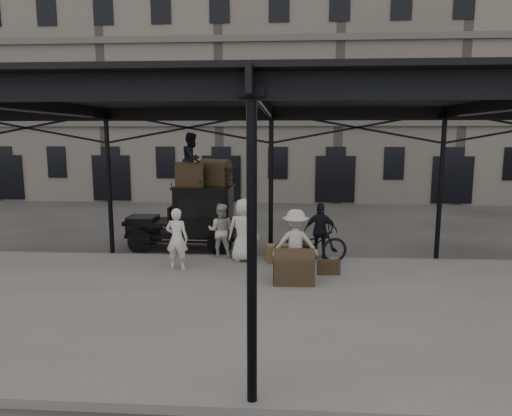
{
  "coord_description": "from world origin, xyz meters",
  "views": [
    {
      "loc": [
        0.44,
        -11.68,
        3.82
      ],
      "look_at": [
        -0.43,
        1.6,
        1.7
      ],
      "focal_mm": 32.0,
      "sensor_mm": 36.0,
      "label": 1
    }
  ],
  "objects": [
    {
      "name": "canopy",
      "position": [
        0.0,
        -1.72,
        4.6
      ],
      "size": [
        22.5,
        9.0,
        4.74
      ],
      "color": "black",
      "rests_on": "ground"
    },
    {
      "name": "platform",
      "position": [
        0.0,
        -2.0,
        0.07
      ],
      "size": [
        28.0,
        8.0,
        0.15
      ],
      "primitive_type": "cube",
      "color": "slate",
      "rests_on": "ground"
    },
    {
      "name": "steamer_trunk_platform",
      "position": [
        0.67,
        -0.61,
        0.52
      ],
      "size": [
        1.02,
        0.64,
        0.74
      ],
      "primitive_type": null,
      "rotation": [
        0.0,
        0.0,
        0.03
      ],
      "color": "#412E1E",
      "rests_on": "platform"
    },
    {
      "name": "steamer_trunk_roof_near",
      "position": [
        -2.65,
        2.92,
        2.51
      ],
      "size": [
        0.92,
        0.59,
        0.66
      ],
      "primitive_type": null,
      "rotation": [
        0.0,
        0.0,
        0.05
      ],
      "color": "#412E1E",
      "rests_on": "taxi"
    },
    {
      "name": "porter_official",
      "position": [
        1.5,
        1.8,
        0.99
      ],
      "size": [
        1.03,
        0.53,
        1.68
      ],
      "primitive_type": "imported",
      "rotation": [
        0.0,
        0.0,
        3.02
      ],
      "color": "black",
      "rests_on": "platform"
    },
    {
      "name": "porter_right",
      "position": [
        0.71,
        -0.19,
        1.05
      ],
      "size": [
        1.17,
        0.67,
        1.81
      ],
      "primitive_type": "imported",
      "rotation": [
        0.0,
        0.0,
        3.14
      ],
      "color": "beige",
      "rests_on": "platform"
    },
    {
      "name": "bicycle",
      "position": [
        1.17,
        1.19,
        0.73
      ],
      "size": [
        2.31,
        1.25,
        1.15
      ],
      "primitive_type": "imported",
      "rotation": [
        0.0,
        0.0,
        1.8
      ],
      "color": "black",
      "rests_on": "platform"
    },
    {
      "name": "ground",
      "position": [
        0.0,
        0.0,
        0.0
      ],
      "size": [
        120.0,
        120.0,
        0.0
      ],
      "primitive_type": "plane",
      "color": "#383533",
      "rests_on": "ground"
    },
    {
      "name": "wicker_hamper",
      "position": [
        0.19,
        1.36,
        0.4
      ],
      "size": [
        0.71,
        0.61,
        0.5
      ],
      "primitive_type": "cube",
      "rotation": [
        0.0,
        0.0,
        0.3
      ],
      "color": "brown",
      "rests_on": "platform"
    },
    {
      "name": "steamer_trunk_roof_far",
      "position": [
        -1.9,
        3.37,
        2.54
      ],
      "size": [
        1.13,
        0.89,
        0.72
      ],
      "primitive_type": null,
      "rotation": [
        0.0,
        0.0,
        -0.34
      ],
      "color": "#412E1E",
      "rests_on": "taxi"
    },
    {
      "name": "building_frontage",
      "position": [
        0.0,
        18.0,
        7.0
      ],
      "size": [
        64.0,
        8.0,
        14.0
      ],
      "primitive_type": "cube",
      "color": "slate",
      "rests_on": "ground"
    },
    {
      "name": "porter_roof",
      "position": [
        -2.6,
        3.07,
        3.05
      ],
      "size": [
        0.85,
        0.98,
        1.73
      ],
      "primitive_type": "imported",
      "rotation": [
        0.0,
        0.0,
        1.32
      ],
      "color": "black",
      "rests_on": "taxi"
    },
    {
      "name": "porter_centre",
      "position": [
        -0.78,
        1.37,
        1.08
      ],
      "size": [
        0.94,
        0.64,
        1.86
      ],
      "primitive_type": "imported",
      "rotation": [
        0.0,
        0.0,
        3.19
      ],
      "color": "silver",
      "rests_on": "platform"
    },
    {
      "name": "taxi",
      "position": [
        -2.57,
        3.16,
        1.2
      ],
      "size": [
        3.65,
        1.55,
        2.18
      ],
      "color": "black",
      "rests_on": "ground"
    },
    {
      "name": "porter_left",
      "position": [
        -2.54,
        0.45,
        1.0
      ],
      "size": [
        0.66,
        0.47,
        1.71
      ],
      "primitive_type": "imported",
      "rotation": [
        0.0,
        0.0,
        3.03
      ],
      "color": "silver",
      "rests_on": "platform"
    },
    {
      "name": "porter_midleft",
      "position": [
        -1.52,
        1.8,
        0.97
      ],
      "size": [
        0.84,
        0.67,
        1.64
      ],
      "primitive_type": "imported",
      "rotation": [
        0.0,
        0.0,
        3.07
      ],
      "color": "beige",
      "rests_on": "platform"
    },
    {
      "name": "suitcase_flat",
      "position": [
        1.61,
        0.16,
        0.35
      ],
      "size": [
        0.61,
        0.2,
        0.4
      ],
      "primitive_type": "cube",
      "rotation": [
        0.0,
        0.0,
        0.08
      ],
      "color": "#412E1E",
      "rests_on": "platform"
    },
    {
      "name": "suitcase_upright",
      "position": [
        1.18,
        1.8,
        0.38
      ],
      "size": [
        0.32,
        0.62,
        0.45
      ],
      "primitive_type": "cube",
      "rotation": [
        0.0,
        0.0,
        0.3
      ],
      "color": "#412E1E",
      "rests_on": "platform"
    }
  ]
}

